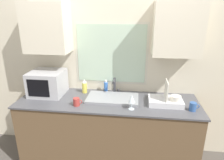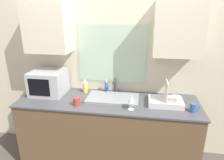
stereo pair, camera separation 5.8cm
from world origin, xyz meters
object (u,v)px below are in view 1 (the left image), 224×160
Objects in this scene: dish_rack at (166,100)px; spray_bottle at (85,86)px; microwave at (48,83)px; faucet at (115,85)px; mug_near_sink at (77,102)px; wine_glass at (132,99)px; soap_bottle at (106,87)px.

dish_rack is 1.08m from spray_bottle.
faucet is at bearing 8.01° from microwave.
microwave is at bearing 148.69° from mug_near_sink.
spray_bottle reaches higher than wine_glass.
wine_glass is (-0.40, -0.18, 0.07)m from dish_rack.
wine_glass is at bearing -51.27° from soap_bottle.
microwave is at bearing 175.39° from dish_rack.
soap_bottle is at bearing 128.73° from wine_glass.
soap_bottle is at bearing 10.49° from spray_bottle.
microwave reaches higher than dish_rack.
soap_bottle is (0.28, 0.05, -0.01)m from spray_bottle.
dish_rack reaches higher than mug_near_sink.
faucet reaches higher than mug_near_sink.
microwave reaches higher than wine_glass.
microwave reaches higher than mug_near_sink.
dish_rack reaches higher than faucet.
wine_glass reaches higher than mug_near_sink.
wine_glass is (0.64, -0.01, 0.08)m from mug_near_sink.
faucet is at bearing 159.12° from dish_rack.
spray_bottle is (0.47, 0.10, -0.06)m from microwave.
spray_bottle is 0.39m from mug_near_sink.
mug_near_sink is (0.01, -0.39, -0.05)m from spray_bottle.
dish_rack is (1.52, -0.12, -0.11)m from microwave.
mug_near_sink is at bearing -171.02° from dish_rack.
faucet is at bearing 119.59° from wine_glass.
spray_bottle is at bearing -169.51° from soap_bottle.
dish_rack reaches higher than spray_bottle.
microwave is (-0.87, -0.12, 0.03)m from faucet.
microwave is 3.87× the size of mug_near_sink.
dish_rack is at bearing -12.09° from spray_bottle.
faucet is 0.69m from dish_rack.
microwave reaches higher than soap_bottle.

